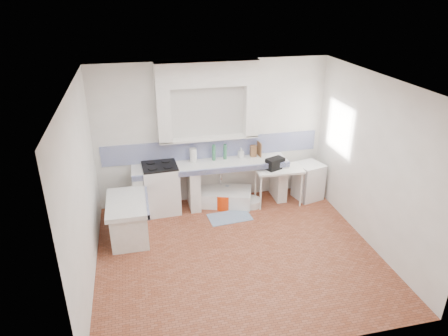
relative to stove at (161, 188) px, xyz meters
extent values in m
plane|color=#954F36|center=(1.08, -1.70, -0.47)|extent=(4.50, 4.50, 0.00)
plane|color=white|center=(1.08, -1.70, 2.33)|extent=(4.50, 4.50, 0.00)
plane|color=white|center=(1.08, 0.30, 0.93)|extent=(4.50, 0.00, 4.50)
plane|color=white|center=(1.08, -3.70, 0.93)|extent=(4.50, 0.00, 4.50)
plane|color=white|center=(-1.17, -1.70, 0.93)|extent=(0.00, 4.50, 4.50)
plane|color=white|center=(3.33, -1.70, 0.93)|extent=(0.00, 4.50, 4.50)
cube|color=white|center=(0.98, 0.17, 2.11)|extent=(1.90, 0.25, 0.45)
cube|color=#392012|center=(3.50, -0.50, 1.13)|extent=(0.35, 0.86, 1.06)
cube|color=white|center=(3.36, -0.50, 1.51)|extent=(0.01, 0.84, 0.24)
cube|color=white|center=(0.98, 0.00, 0.39)|extent=(3.00, 0.60, 0.08)
cube|color=navy|center=(0.98, -0.28, 0.39)|extent=(3.00, 0.04, 0.10)
cube|color=white|center=(-0.42, 0.00, -0.06)|extent=(0.20, 0.55, 0.82)
cube|color=white|center=(0.63, 0.00, -0.06)|extent=(0.20, 0.55, 0.82)
cube|color=white|center=(2.38, 0.00, -0.06)|extent=(0.20, 0.55, 0.82)
cube|color=white|center=(-0.62, -0.80, 0.19)|extent=(0.70, 1.10, 0.08)
cube|color=white|center=(-0.62, -0.80, -0.16)|extent=(0.60, 1.00, 0.62)
cube|color=navy|center=(-0.29, -0.80, 0.19)|extent=(0.04, 1.10, 0.10)
cube|color=navy|center=(1.08, 0.28, 0.63)|extent=(4.27, 0.03, 0.40)
cube|color=white|center=(0.00, 0.00, 0.00)|extent=(0.69, 0.67, 0.93)
cube|color=white|center=(1.21, 0.00, -0.33)|extent=(1.25, 0.93, 0.27)
cube|color=white|center=(2.29, -0.23, -0.09)|extent=(0.94, 0.55, 0.04)
cube|color=white|center=(2.97, -0.16, -0.09)|extent=(0.60, 0.60, 0.76)
cylinder|color=#C2293B|center=(0.85, -0.01, -0.32)|extent=(0.39, 0.39, 0.29)
cylinder|color=#ED3606|center=(1.18, -0.19, -0.32)|extent=(0.42, 0.42, 0.30)
cylinder|color=blue|center=(1.43, -0.06, -0.33)|extent=(0.37, 0.37, 0.27)
cylinder|color=white|center=(1.74, -0.24, -0.39)|extent=(0.42, 0.42, 0.15)
cylinder|color=silver|center=(0.99, 0.15, -0.32)|extent=(0.09, 0.09, 0.30)
cylinder|color=silver|center=(1.34, 0.15, -0.32)|extent=(0.11, 0.11, 0.30)
cube|color=black|center=(2.20, -0.23, 0.41)|extent=(0.40, 0.32, 0.22)
cylinder|color=#33774E|center=(1.07, 0.14, 0.59)|extent=(0.09, 0.09, 0.31)
cylinder|color=#33774E|center=(1.29, 0.15, 0.58)|extent=(0.09, 0.09, 0.30)
cube|color=brown|center=(1.87, 0.15, 0.55)|extent=(0.12, 0.10, 0.23)
cube|color=brown|center=(1.99, 0.15, 0.58)|extent=(0.04, 0.21, 0.29)
cylinder|color=white|center=(0.66, 0.15, 0.57)|extent=(0.16, 0.16, 0.27)
imported|color=white|center=(1.61, 0.15, 0.54)|extent=(0.11, 0.11, 0.21)
cube|color=#335989|center=(1.22, -0.58, -0.46)|extent=(0.83, 0.52, 0.01)
camera|label=1|loc=(-0.35, -7.00, 3.56)|focal=32.51mm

